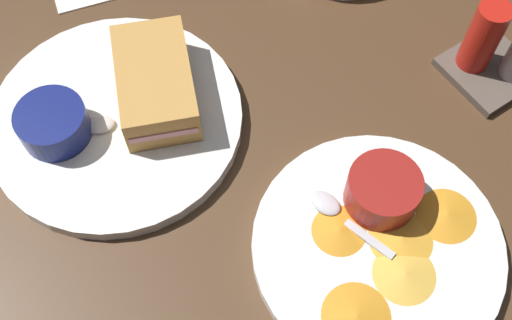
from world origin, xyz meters
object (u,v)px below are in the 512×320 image
at_px(spoon_by_dark_ramekin, 112,123).
at_px(plate_chips_companion, 377,247).
at_px(spoon_by_gravy_ramekin, 336,211).
at_px(ramekin_light_gravy, 383,190).
at_px(condiment_caddy, 493,52).
at_px(sandwich_half_near, 156,83).
at_px(ramekin_dark_sauce, 53,123).
at_px(plate_sandwich_main, 116,120).

distance_m(spoon_by_dark_ramekin, plate_chips_companion, 0.30).
bearing_deg(spoon_by_gravy_ramekin, plate_chips_companion, 15.85).
relative_size(ramekin_light_gravy, condiment_caddy, 0.75).
distance_m(ramekin_light_gravy, spoon_by_gravy_ramekin, 0.05).
bearing_deg(condiment_caddy, spoon_by_gravy_ramekin, -78.68).
bearing_deg(sandwich_half_near, plate_chips_companion, 18.47).
bearing_deg(ramekin_dark_sauce, ramekin_light_gravy, 42.82).
distance_m(ramekin_dark_sauce, spoon_by_gravy_ramekin, 0.30).
distance_m(sandwich_half_near, condiment_caddy, 0.37).
distance_m(sandwich_half_near, spoon_by_dark_ramekin, 0.06).
bearing_deg(sandwich_half_near, spoon_by_dark_ramekin, -84.99).
height_order(sandwich_half_near, plate_chips_companion, sandwich_half_near).
bearing_deg(spoon_by_gravy_ramekin, ramekin_dark_sauce, -141.75).
relative_size(plate_sandwich_main, sandwich_half_near, 1.81).
bearing_deg(condiment_caddy, sandwich_half_near, -116.88).
height_order(spoon_by_gravy_ramekin, condiment_caddy, condiment_caddy).
bearing_deg(plate_chips_companion, plate_sandwich_main, -152.56).
bearing_deg(sandwich_half_near, condiment_caddy, 63.12).
bearing_deg(sandwich_half_near, spoon_by_gravy_ramekin, 19.05).
bearing_deg(ramekin_light_gravy, sandwich_half_near, -152.56).
xyz_separation_m(plate_sandwich_main, ramekin_light_gravy, (0.23, 0.17, 0.03)).
bearing_deg(ramekin_light_gravy, plate_chips_companion, -39.81).
xyz_separation_m(sandwich_half_near, condiment_caddy, (0.17, 0.33, -0.01)).
distance_m(sandwich_half_near, ramekin_light_gravy, 0.26).
relative_size(plate_chips_companion, spoon_by_gravy_ramekin, 2.44).
bearing_deg(plate_chips_companion, spoon_by_dark_ramekin, -150.46).
bearing_deg(ramekin_light_gravy, plate_sandwich_main, -143.87).
distance_m(spoon_by_dark_ramekin, ramekin_light_gravy, 0.29).
bearing_deg(ramekin_dark_sauce, plate_sandwich_main, 76.39).
bearing_deg(spoon_by_dark_ramekin, plate_chips_companion, 29.54).
height_order(spoon_by_dark_ramekin, ramekin_light_gravy, ramekin_light_gravy).
height_order(ramekin_dark_sauce, ramekin_light_gravy, ramekin_light_gravy).
height_order(plate_chips_companion, ramekin_light_gravy, ramekin_light_gravy).
height_order(ramekin_dark_sauce, plate_chips_companion, ramekin_dark_sauce).
distance_m(ramekin_dark_sauce, condiment_caddy, 0.47).
xyz_separation_m(plate_sandwich_main, spoon_by_dark_ramekin, (0.01, -0.01, 0.01)).
relative_size(plate_sandwich_main, condiment_caddy, 2.84).
bearing_deg(plate_sandwich_main, spoon_by_gravy_ramekin, 29.74).
distance_m(spoon_by_dark_ramekin, condiment_caddy, 0.42).
bearing_deg(plate_sandwich_main, sandwich_half_near, 85.39).
distance_m(plate_chips_companion, ramekin_light_gravy, 0.06).
xyz_separation_m(plate_sandwich_main, condiment_caddy, (0.17, 0.38, 0.03)).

